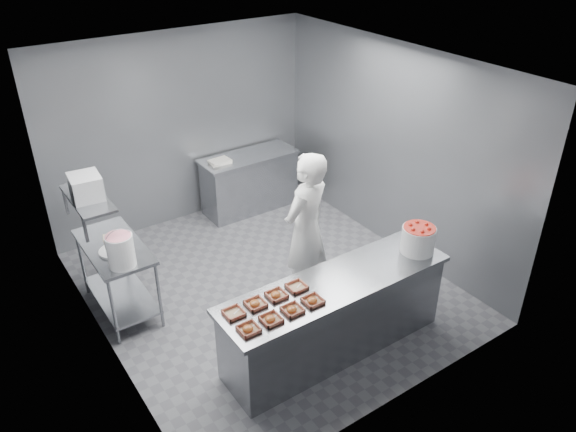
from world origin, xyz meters
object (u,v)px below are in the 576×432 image
Objects in this scene: service_counter at (335,316)px; tray_0 at (248,329)px; back_counter at (250,182)px; tray_5 at (255,304)px; tray_6 at (276,295)px; worker at (306,231)px; tray_2 at (292,310)px; tray_4 at (234,313)px; appliance at (86,187)px; tray_1 at (271,319)px; prep_table at (117,268)px; strawberry_tub at (418,239)px; tray_3 at (313,301)px; tray_7 at (297,287)px; glaze_bucket at (120,250)px.

service_counter is 13.88× the size of tray_0.
tray_5 is at bearing -119.85° from back_counter.
tray_6 is 0.10× the size of worker.
tray_4 is at bearing 150.26° from tray_2.
tray_0 is (-1.13, -0.14, 0.47)m from service_counter.
back_counter is at bearing 31.09° from appliance.
tray_1 is at bearing -60.53° from appliance.
prep_table is 2.18m from tray_0.
strawberry_tub reaches higher than back_counter.
tray_0 is 0.24m from tray_1.
worker reaches higher than service_counter.
tray_6 is at bearing 21.14° from worker.
tray_2 and tray_3 have the same top height.
tray_2 is at bearing -64.31° from prep_table.
worker is at bearing -21.05° from appliance.
worker reaches higher than tray_5.
tray_4 is 0.48m from tray_6.
service_counter is 1.01m from tray_5.
back_counter is 4.34× the size of appliance.
tray_0 and tray_6 have the same top height.
service_counter is 7.03× the size of strawberry_tub.
tray_0 and tray_1 have the same top height.
worker is 5.21× the size of strawberry_tub.
worker reaches higher than tray_7.
prep_table is 0.62× the size of worker.
tray_2 is at bearing 0.00° from tray_1.
tray_4 is at bearing 159.19° from tray_3.
tray_5 is (-0.89, 0.14, 0.47)m from service_counter.
tray_1 is 1.00× the size of tray_5.
tray_3 is (0.48, 0.00, 0.00)m from tray_1.
appliance reaches higher than prep_table.
tray_3 is at bearing -48.63° from tray_6.
tray_5 is 1.98m from strawberry_tub.
tray_1 is 1.84m from glaze_bucket.
glaze_bucket is (-1.05, 1.65, 0.17)m from tray_2.
appliance is (-1.41, 2.06, 0.77)m from tray_3.
prep_table is 2.87m from back_counter.
tray_0 is 0.48m from tray_2.
tray_2 reaches higher than prep_table.
tray_4 is 1.00× the size of tray_5.
tray_3 reaches higher than back_counter.
tray_5 is 1.60m from glaze_bucket.
tray_4 is at bearing 131.01° from tray_1.
prep_table is at bearing 110.10° from tray_1.
back_counter is 3.66m from tray_3.
tray_0 is 0.36m from tray_5.
tray_2 is 2.49m from appliance.
glaze_bucket is at bearing 133.19° from tray_7.
service_counter is at bearing -18.67° from tray_7.
strawberry_tub is at bearing -86.89° from back_counter.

